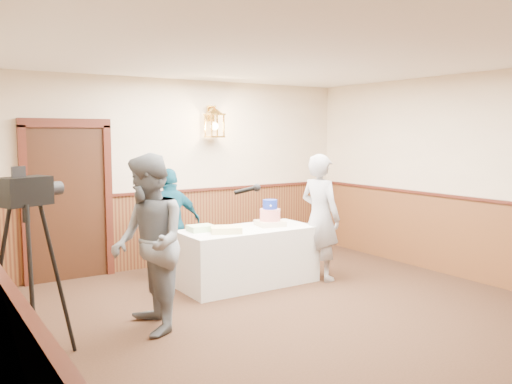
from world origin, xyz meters
TOP-DOWN VIEW (x-y plane):
  - ground at (0.00, 0.00)m, footprint 7.00×7.00m
  - room_shell at (-0.05, 0.45)m, footprint 6.02×7.02m
  - display_table at (0.31, 1.90)m, footprint 1.80×0.80m
  - tiered_cake at (0.67, 1.91)m, footprint 0.40×0.40m
  - sheet_cake_yellow at (-0.08, 1.79)m, footprint 0.47×0.42m
  - sheet_cake_green at (-0.29, 2.06)m, footprint 0.33×0.27m
  - interviewer at (-1.43, 0.98)m, footprint 1.53×0.97m
  - baker at (1.27, 1.58)m, footprint 0.52×0.69m
  - assistant_p at (-0.40, 2.75)m, footprint 0.91×0.41m
  - tv_camera_rig at (-2.60, 0.72)m, footprint 0.64×0.60m

SIDE VIEW (x-z plane):
  - ground at x=0.00m, z-range 0.00..0.00m
  - display_table at x=0.31m, z-range 0.00..0.75m
  - tv_camera_rig at x=-2.60m, z-range -0.08..1.56m
  - assistant_p at x=-0.40m, z-range 0.00..1.52m
  - sheet_cake_green at x=-0.29m, z-range 0.75..0.82m
  - sheet_cake_yellow at x=-0.08m, z-range 0.75..0.83m
  - baker at x=1.27m, z-range 0.00..1.72m
  - tiered_cake at x=0.67m, z-range 0.71..1.07m
  - interviewer at x=-1.43m, z-range 0.00..1.80m
  - room_shell at x=-0.05m, z-range 0.12..2.93m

